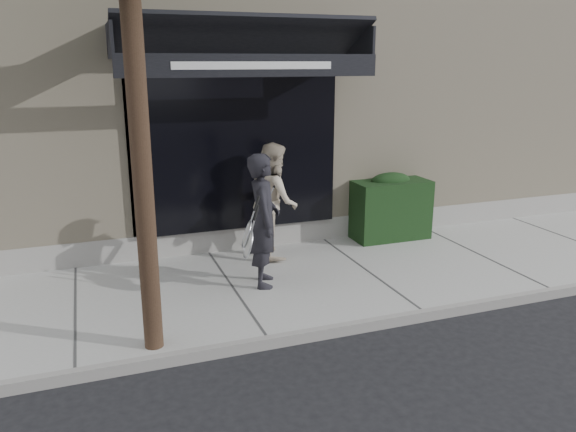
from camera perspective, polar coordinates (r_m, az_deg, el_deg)
name	(u,v)px	position (r m, az deg, el deg)	size (l,w,h in m)	color
ground	(364,276)	(8.40, 7.78, -6.10)	(80.00, 80.00, 0.00)	black
sidewalk	(365,273)	(8.38, 7.79, -5.71)	(20.00, 3.00, 0.12)	#9B9C96
curb	(424,315)	(7.15, 13.62, -9.76)	(20.00, 0.10, 0.14)	gray
building_facade	(261,77)	(12.41, -2.72, 13.92)	(14.30, 8.04, 5.64)	beige
hedge	(389,207)	(9.75, 10.26, 0.92)	(1.30, 0.70, 1.14)	black
pedestrian_front	(263,221)	(7.46, -2.52, -0.48)	(0.73, 0.95, 1.80)	black
pedestrian_back	(274,200)	(8.60, -1.43, 1.61)	(0.76, 0.93, 1.77)	#C4B49D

